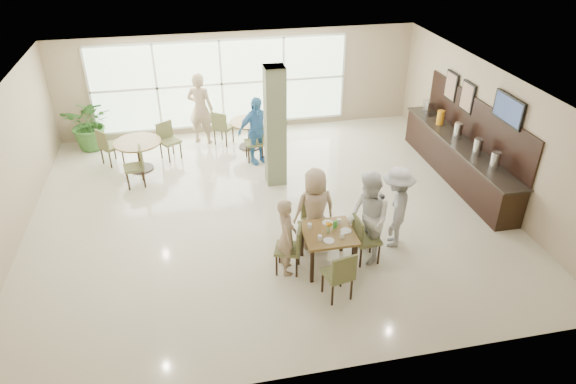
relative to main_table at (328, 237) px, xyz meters
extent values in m
plane|color=beige|center=(-0.74, 2.15, -0.65)|extent=(10.00, 10.00, 0.00)
plane|color=white|center=(-0.74, 2.15, 2.15)|extent=(10.00, 10.00, 0.00)
plane|color=tan|center=(-0.74, 6.65, 0.75)|extent=(10.00, 0.00, 10.00)
plane|color=tan|center=(-0.74, -2.35, 0.75)|extent=(10.00, 0.00, 10.00)
plane|color=tan|center=(-5.74, 2.15, 0.75)|extent=(0.00, 9.00, 9.00)
plane|color=tan|center=(4.26, 2.15, 0.75)|extent=(0.00, 9.00, 9.00)
plane|color=silver|center=(-1.24, 6.62, 0.75)|extent=(7.00, 0.00, 7.00)
cube|color=#5D6949|center=(-0.34, 3.35, 0.75)|extent=(0.45, 0.45, 2.80)
cube|color=brown|center=(0.00, 0.00, 0.07)|extent=(0.93, 0.93, 0.05)
cube|color=black|center=(-0.39, -0.39, -0.30)|extent=(0.06, 0.06, 0.70)
cube|color=black|center=(0.39, -0.39, -0.30)|extent=(0.06, 0.06, 0.70)
cube|color=black|center=(-0.39, 0.39, -0.30)|extent=(0.06, 0.06, 0.70)
cube|color=black|center=(0.39, 0.39, -0.30)|extent=(0.06, 0.06, 0.70)
cylinder|color=brown|center=(-3.52, 4.66, 0.08)|extent=(1.14, 1.14, 0.04)
cylinder|color=black|center=(-3.52, 4.66, -0.30)|extent=(0.10, 0.10, 0.71)
cylinder|color=black|center=(-3.52, 4.66, -0.64)|extent=(0.60, 0.60, 0.03)
cylinder|color=brown|center=(-0.67, 5.38, 0.08)|extent=(1.03, 1.03, 0.04)
cylinder|color=black|center=(-0.67, 5.38, -0.30)|extent=(0.10, 0.10, 0.71)
cylinder|color=black|center=(-0.67, 5.38, -0.64)|extent=(0.60, 0.60, 0.03)
cylinder|color=white|center=(0.19, -0.23, 0.15)|extent=(0.08, 0.08, 0.10)
cylinder|color=white|center=(-0.21, -0.21, 0.15)|extent=(0.08, 0.08, 0.10)
cylinder|color=white|center=(0.26, 0.22, 0.15)|extent=(0.08, 0.08, 0.10)
cylinder|color=white|center=(-0.30, 0.19, 0.15)|extent=(0.08, 0.08, 0.10)
cylinder|color=white|center=(-0.07, -0.26, 0.10)|extent=(0.20, 0.20, 0.01)
cylinder|color=white|center=(0.06, 0.29, 0.10)|extent=(0.20, 0.20, 0.01)
cylinder|color=white|center=(0.32, -0.03, 0.10)|extent=(0.20, 0.20, 0.01)
cylinder|color=#99B27F|center=(0.00, 0.00, 0.16)|extent=(0.07, 0.07, 0.12)
sphere|color=orange|center=(0.03, 0.00, 0.27)|extent=(0.07, 0.07, 0.07)
sphere|color=orange|center=(-0.02, 0.03, 0.27)|extent=(0.07, 0.07, 0.07)
sphere|color=orange|center=(-0.01, -0.03, 0.27)|extent=(0.07, 0.07, 0.07)
cube|color=green|center=(0.15, 0.10, 0.17)|extent=(0.10, 0.07, 0.15)
cube|color=black|center=(3.94, 2.65, -0.20)|extent=(0.60, 4.60, 0.90)
cube|color=black|center=(3.94, 2.65, 0.27)|extent=(0.64, 4.70, 0.04)
cube|color=black|center=(4.23, 2.65, 0.80)|extent=(0.04, 4.60, 1.00)
cylinder|color=silver|center=(3.94, 1.25, 0.49)|extent=(0.20, 0.20, 0.40)
cylinder|color=silver|center=(3.94, 1.95, 0.49)|extent=(0.20, 0.20, 0.40)
cylinder|color=silver|center=(3.94, 2.85, 0.49)|extent=(0.20, 0.20, 0.40)
cylinder|color=orange|center=(3.94, 3.75, 0.47)|extent=(0.18, 0.18, 0.36)
cube|color=silver|center=(3.94, 4.45, 0.47)|extent=(0.18, 0.30, 0.36)
cube|color=black|center=(4.20, 1.55, 1.50)|extent=(0.06, 1.00, 0.58)
cube|color=#7F99CC|center=(4.17, 1.55, 1.50)|extent=(0.01, 0.92, 0.50)
cube|color=black|center=(4.21, 3.15, 1.20)|extent=(0.04, 0.55, 0.70)
cube|color=#985837|center=(4.18, 3.15, 1.20)|extent=(0.01, 0.47, 0.62)
cube|color=black|center=(4.21, 3.95, 1.20)|extent=(0.04, 0.55, 0.70)
cube|color=#985837|center=(4.18, 3.95, 1.20)|extent=(0.01, 0.47, 0.62)
imported|color=#3A712D|center=(-4.79, 6.16, 0.06)|extent=(1.49, 1.49, 1.42)
imported|color=tan|center=(-0.76, 0.03, 0.09)|extent=(0.39, 0.56, 1.49)
imported|color=tan|center=(-0.08, 0.68, 0.18)|extent=(0.86, 0.54, 1.66)
imported|color=white|center=(0.76, 0.07, 0.24)|extent=(0.75, 0.92, 1.80)
imported|color=#A3A3A6|center=(1.44, 0.43, 0.17)|extent=(1.02, 1.23, 1.65)
imported|color=#3F82BF|center=(-0.62, 4.47, 0.21)|extent=(1.15, 0.89, 1.73)
imported|color=white|center=(0.11, 5.46, 0.09)|extent=(0.65, 1.41, 1.49)
imported|color=tan|center=(-1.90, 5.95, 0.32)|extent=(0.84, 0.72, 1.96)
camera|label=1|loc=(-2.24, -7.22, 5.34)|focal=32.00mm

